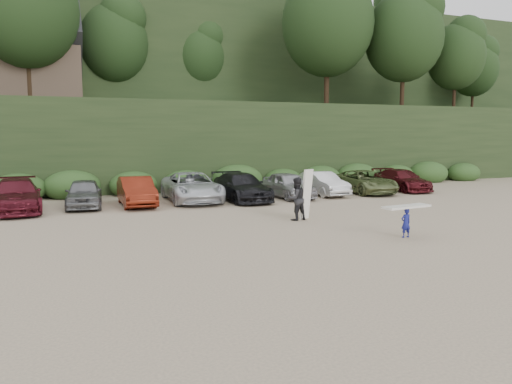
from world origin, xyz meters
name	(u,v)px	position (x,y,z in m)	size (l,w,h in m)	color
ground	(328,231)	(0.00, 0.00, 0.00)	(120.00, 120.00, 0.00)	tan
hillside_backdrop	(153,61)	(-0.26, 35.93, 11.22)	(90.00, 41.50, 28.00)	black
parked_cars	(160,190)	(-4.72, 10.01, 0.77)	(34.09, 6.41, 1.65)	#9FA0A4
child_surfer	(406,216)	(2.00, -2.21, 0.82)	(2.05, 0.81, 1.20)	navy
adult_surfer	(297,198)	(-0.08, 2.63, 0.97)	(1.42, 0.87, 2.25)	black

